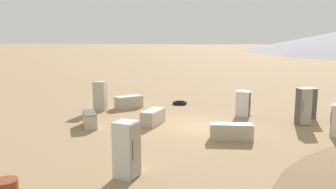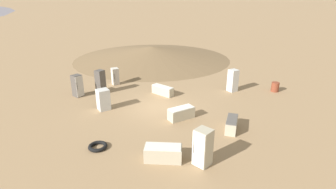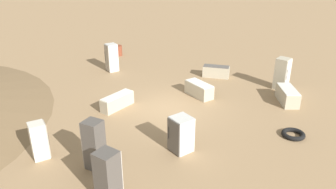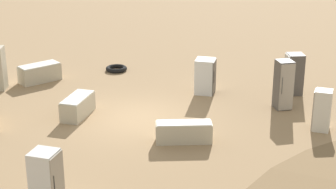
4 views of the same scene
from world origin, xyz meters
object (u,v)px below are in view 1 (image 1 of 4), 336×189
Objects in this scene: discarded_fridge_9 at (243,103)px; discarded_fridge_5 at (309,103)px; discarded_fridge_1 at (127,149)px; discarded_fridge_7 at (90,119)px; scrap_tire at (180,103)px; discarded_fridge_0 at (100,96)px; discarded_fridge_6 at (153,117)px; discarded_fridge_8 at (231,132)px; discarded_fridge_2 at (303,107)px; discarded_fridge_4 at (129,102)px.

discarded_fridge_5 is at bearing 101.99° from discarded_fridge_9.
discarded_fridge_1 reaches higher than discarded_fridge_7.
discarded_fridge_5 is at bearing 75.20° from scrap_tire.
discarded_fridge_1 is (9.24, 5.46, -0.01)m from discarded_fridge_0.
discarded_fridge_5 is 8.91m from discarded_fridge_6.
discarded_fridge_1 is 1.84× the size of scrap_tire.
scrap_tire is at bearing -114.25° from discarded_fridge_9.
scrap_tire is at bearing -166.19° from discarded_fridge_1.
discarded_fridge_5 is 1.01× the size of discarded_fridge_7.
discarded_fridge_8 is (5.35, -3.96, -0.50)m from discarded_fridge_5.
discarded_fridge_6 reaches higher than discarded_fridge_7.
discarded_fridge_2 is at bearing 163.87° from discarded_fridge_7.
discarded_fridge_4 is 1.07× the size of discarded_fridge_7.
discarded_fridge_0 is at bearing -104.45° from discarded_fridge_7.
discarded_fridge_2 is 11.10m from discarded_fridge_7.
discarded_fridge_5 is 0.88× the size of discarded_fridge_8.
discarded_fridge_0 reaches higher than discarded_fridge_5.
discarded_fridge_1 is at bearing -25.76° from discarded_fridge_4.
discarded_fridge_9 is (-1.31, -3.10, -0.22)m from discarded_fridge_2.
discarded_fridge_7 is (1.30, -2.99, -0.02)m from discarded_fridge_6.
discarded_fridge_1 is 12.51m from scrap_tire.
discarded_fridge_9 is 1.47× the size of scrap_tire.
discarded_fridge_7 is (-5.44, -4.20, -0.55)m from discarded_fridge_1.
discarded_fridge_8 is at bearing 1.80° from discarded_fridge_9.
discarded_fridge_6 is 1.79× the size of scrap_tire.
discarded_fridge_7 is at bearing -104.24° from discarded_fridge_8.
discarded_fridge_1 is at bearing 94.86° from discarded_fridge_7.
discarded_fridge_6 is 3.27m from discarded_fridge_7.
discarded_fridge_1 is 5.83m from discarded_fridge_8.
discarded_fridge_4 is 0.93× the size of discarded_fridge_8.
discarded_fridge_7 is (5.01, -0.16, -0.02)m from discarded_fridge_4.
discarded_fridge_0 is 10.73m from discarded_fridge_1.
discarded_fridge_2 is 1.05× the size of discarded_fridge_4.
discarded_fridge_0 is 11.89m from discarded_fridge_2.
discarded_fridge_0 is at bearing -79.75° from discarded_fridge_9.
scrap_tire is (-7.00, 3.16, -0.27)m from discarded_fridge_7.
discarded_fridge_6 is 0.91× the size of discarded_fridge_8.
discarded_fridge_2 reaches higher than discarded_fridge_4.
discarded_fridge_7 is at bearing -24.31° from scrap_tire.
discarded_fridge_1 is 0.94× the size of discarded_fridge_8.
discarded_fridge_2 is at bearing 62.88° from scrap_tire.
discarded_fridge_7 reaches higher than scrap_tire.
discarded_fridge_8 is at bearing 28.30° from scrap_tire.
discarded_fridge_6 is 4.54m from discarded_fridge_8.
scrap_tire is at bearing 62.21° from discarded_fridge_5.
discarded_fridge_1 is 10.48m from discarded_fridge_9.
discarded_fridge_8 is 4.98m from discarded_fridge_9.
discarded_fridge_6 is (3.71, 2.83, -0.01)m from discarded_fridge_4.
discarded_fridge_4 is at bearing 76.41° from discarded_fridge_5.
discarded_fridge_5 reaches higher than discarded_fridge_8.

